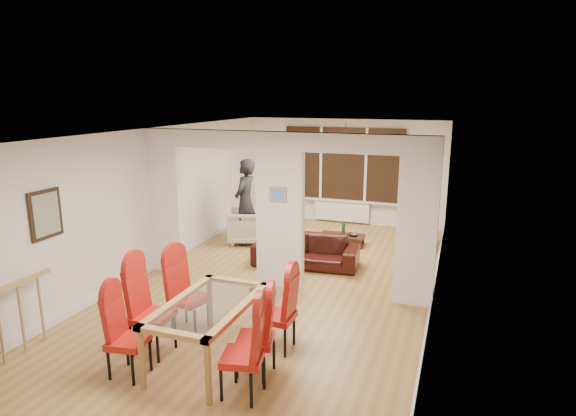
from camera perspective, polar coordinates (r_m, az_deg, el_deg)
The scene contains 24 objects.
floor at distance 8.33m, azimuth -0.92°, elevation -9.10°, with size 5.00×9.00×0.01m, color #9E753F.
room_walls at distance 7.93m, azimuth -0.95°, elevation -0.37°, with size 5.00×9.00×2.60m, color silver, non-canonical shape.
divider_wall at distance 7.93m, azimuth -0.95°, elevation -0.37°, with size 5.00×0.18×2.60m, color white.
bay_window_blinds at distance 12.07m, azimuth 6.57°, elevation 5.21°, with size 3.00×0.08×1.80m, color black.
radiator at distance 12.26m, azimuth 6.38°, elevation -0.37°, with size 1.40×0.08×0.50m, color white.
pendant_light at distance 10.83m, azimuth 6.80°, elevation 7.76°, with size 0.36×0.36×0.36m, color orange.
stair_newel at distance 6.91m, azimuth -29.43°, elevation -10.81°, with size 0.40×1.20×1.10m, color tan, non-canonical shape.
wall_poster at distance 7.25m, azimuth -26.79°, elevation -0.66°, with size 0.04×0.52×0.67m, color gray.
pillar_photo at distance 7.77m, azimuth -1.21°, elevation 1.62°, with size 0.30×0.03×0.25m, color #4C8CD8.
dining_table at distance 6.06m, azimuth -9.32°, elevation -14.27°, with size 0.92×1.63×0.76m, color olive, non-canonical shape.
dining_chair_la at distance 5.94m, azimuth -18.45°, elevation -14.09°, with size 0.41×0.41×1.01m, color #A21610, non-canonical shape.
dining_chair_lb at distance 6.30m, azimuth -15.85°, elevation -11.53°, with size 0.46×0.46×1.15m, color #A21610, non-canonical shape.
dining_chair_lc at distance 6.75m, azimuth -11.63°, elevation -9.92°, with size 0.43×0.43×1.08m, color #A21610, non-canonical shape.
dining_chair_ra at distance 5.33m, azimuth -5.43°, elevation -16.41°, with size 0.43×0.43×1.07m, color #A21610, non-canonical shape.
dining_chair_rb at distance 5.69m, azimuth -3.91°, elevation -14.59°, with size 0.41×0.41×1.02m, color #A21610, non-canonical shape.
dining_chair_rc at distance 6.19m, azimuth -1.31°, elevation -12.06°, with size 0.42×0.42×1.04m, color #A21610, non-canonical shape.
sofa at distance 9.17m, azimuth 2.12°, elevation -5.05°, with size 1.97×0.77×0.58m, color black.
armchair at distance 10.58m, azimuth -4.86°, elevation -2.13°, with size 0.82×0.79×0.74m, color beige.
person at distance 10.36m, azimuth -5.08°, elevation 0.70°, with size 0.44×0.68×1.85m, color black.
television at distance 10.64m, azimuth 15.12°, elevation -3.02°, with size 0.12×0.94×0.54m, color black.
coffee_table at distance 10.52m, azimuth 6.37°, elevation -3.74°, with size 0.95×0.48×0.22m, color black, non-canonical shape.
bottle at distance 10.40m, azimuth 6.58°, elevation -2.45°, with size 0.08×0.08×0.30m, color #143F19.
bowl at distance 10.43m, azimuth 7.72°, elevation -3.14°, with size 0.22×0.22×0.05m, color black.
shoes at distance 7.98m, azimuth -3.35°, elevation -9.73°, with size 0.25×0.27×0.11m, color black, non-canonical shape.
Camera 1 is at (2.74, -7.20, 3.16)m, focal length 30.00 mm.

